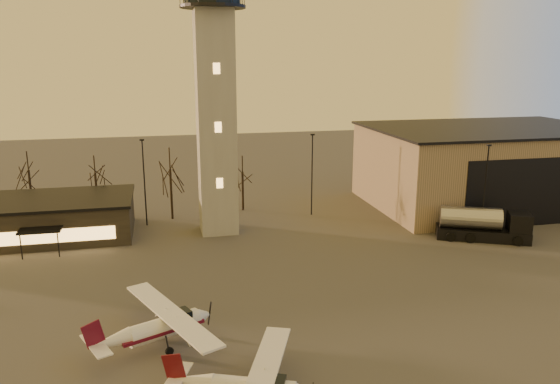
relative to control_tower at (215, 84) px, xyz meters
name	(u,v)px	position (x,y,z in m)	size (l,w,h in m)	color
ground	(274,379)	(0.00, -30.00, -16.33)	(220.00, 220.00, 0.00)	#413E3C
control_tower	(215,84)	(0.00, 0.00, 0.00)	(6.80, 6.80, 32.60)	gray
hangar	(487,166)	(36.00, 3.98, -11.17)	(30.60, 20.60, 10.30)	#977E63
terminal	(12,220)	(-21.99, 1.98, -14.17)	(25.40, 12.20, 4.30)	black
light_poles	(221,182)	(0.50, 1.00, -10.92)	(58.50, 12.25, 10.14)	black
tree_row	(96,169)	(-13.70, 9.16, -10.39)	(37.20, 9.20, 8.80)	black
cessna_rear	(166,330)	(-6.31, -24.41, -15.21)	(9.53, 11.45, 3.27)	silver
fuel_truck	(483,227)	(27.32, -9.20, -14.93)	(9.77, 6.46, 3.53)	black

